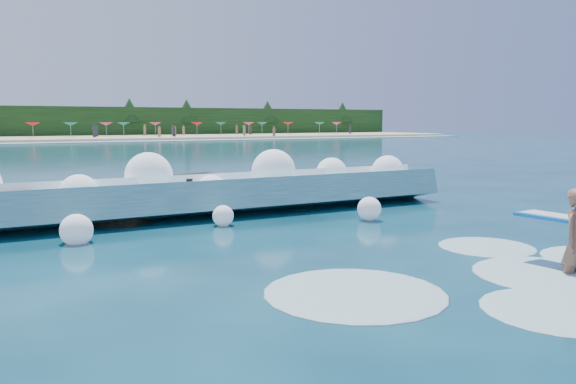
# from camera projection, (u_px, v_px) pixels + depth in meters

# --- Properties ---
(ground) EXTENTS (200.00, 200.00, 0.00)m
(ground) POSITION_uv_depth(u_px,v_px,m) (267.00, 279.00, 9.65)
(ground) COLOR #072D3C
(ground) RESTS_ON ground
(beach) EXTENTS (140.00, 20.00, 0.40)m
(beach) POSITION_uv_depth(u_px,v_px,m) (15.00, 139.00, 77.52)
(beach) COLOR tan
(beach) RESTS_ON ground
(wet_band) EXTENTS (140.00, 5.00, 0.08)m
(wet_band) POSITION_uv_depth(u_px,v_px,m) (20.00, 143.00, 67.96)
(wet_band) COLOR silver
(wet_band) RESTS_ON ground
(treeline) EXTENTS (140.00, 4.00, 5.00)m
(treeline) POSITION_uv_depth(u_px,v_px,m) (11.00, 122.00, 85.93)
(treeline) COLOR black
(treeline) RESTS_ON ground
(breaking_wave) EXTENTS (16.64, 2.65, 1.43)m
(breaking_wave) POSITION_uv_depth(u_px,v_px,m) (187.00, 198.00, 16.17)
(breaking_wave) COLOR teal
(breaking_wave) RESTS_ON ground
(rock_cluster) EXTENTS (7.86, 3.09, 1.22)m
(rock_cluster) POSITION_uv_depth(u_px,v_px,m) (97.00, 205.00, 15.53)
(rock_cluster) COLOR black
(rock_cluster) RESTS_ON ground
(wave_spray) EXTENTS (15.36, 4.87, 1.92)m
(wave_spray) POSITION_uv_depth(u_px,v_px,m) (188.00, 182.00, 16.07)
(wave_spray) COLOR white
(wave_spray) RESTS_ON ground
(surf_foam) EXTENTS (9.52, 5.54, 0.15)m
(surf_foam) POSITION_uv_depth(u_px,v_px,m) (509.00, 277.00, 9.77)
(surf_foam) COLOR silver
(surf_foam) RESTS_ON ground
(beach_umbrellas) EXTENTS (111.25, 6.21, 0.50)m
(beach_umbrellas) POSITION_uv_depth(u_px,v_px,m) (13.00, 124.00, 79.17)
(beach_umbrellas) COLOR red
(beach_umbrellas) RESTS_ON ground
(beachgoers) EXTENTS (108.48, 13.45, 1.92)m
(beachgoers) POSITION_uv_depth(u_px,v_px,m) (62.00, 132.00, 77.94)
(beachgoers) COLOR #3F332D
(beachgoers) RESTS_ON ground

